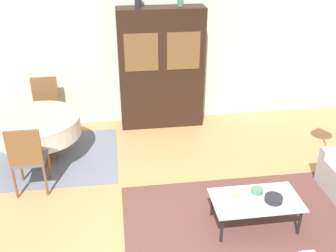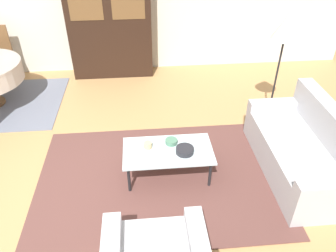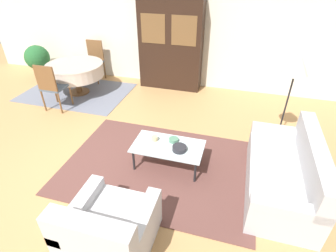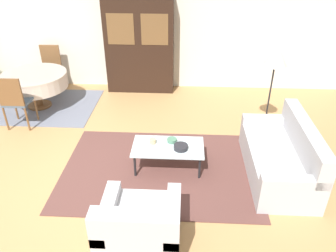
{
  "view_description": "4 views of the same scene",
  "coord_description": "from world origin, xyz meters",
  "px_view_note": "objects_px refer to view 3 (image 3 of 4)",
  "views": [
    {
      "loc": [
        -0.45,
        -3.23,
        3.36
      ],
      "look_at": [
        0.2,
        1.4,
        0.95
      ],
      "focal_mm": 42.0,
      "sensor_mm": 36.0,
      "label": 1
    },
    {
      "loc": [
        0.86,
        -2.62,
        2.89
      ],
      "look_at": [
        1.14,
        0.4,
        0.75
      ],
      "focal_mm": 35.0,
      "sensor_mm": 36.0,
      "label": 2
    },
    {
      "loc": [
        2.02,
        -2.66,
        2.81
      ],
      "look_at": [
        1.14,
        0.4,
        0.75
      ],
      "focal_mm": 28.0,
      "sensor_mm": 36.0,
      "label": 3
    },
    {
      "loc": [
        1.36,
        -3.69,
        3.15
      ],
      "look_at": [
        1.14,
        0.4,
        0.75
      ],
      "focal_mm": 35.0,
      "sensor_mm": 36.0,
      "label": 4
    }
  ],
  "objects_px": {
    "potted_plant": "(37,58)",
    "bowl_small": "(174,140)",
    "dining_chair_far": "(94,58)",
    "coffee_table": "(168,147)",
    "dining_chair_near": "(51,85)",
    "couch": "(285,174)",
    "dining_table": "(75,70)",
    "armchair": "(109,230)",
    "display_cabinet": "(171,44)",
    "cup": "(155,138)",
    "bowl": "(179,148)",
    "floor_lamp": "(296,68)"
  },
  "relations": [
    {
      "from": "armchair",
      "to": "display_cabinet",
      "type": "relative_size",
      "value": 0.42
    },
    {
      "from": "dining_chair_near",
      "to": "couch",
      "type": "bearing_deg",
      "value": -14.25
    },
    {
      "from": "armchair",
      "to": "bowl",
      "type": "distance_m",
      "value": 1.53
    },
    {
      "from": "coffee_table",
      "to": "dining_chair_far",
      "type": "xyz_separation_m",
      "value": [
        -2.83,
        2.84,
        0.22
      ]
    },
    {
      "from": "floor_lamp",
      "to": "bowl",
      "type": "bearing_deg",
      "value": -141.45
    },
    {
      "from": "display_cabinet",
      "to": "dining_table",
      "type": "distance_m",
      "value": 2.33
    },
    {
      "from": "armchair",
      "to": "bowl",
      "type": "relative_size",
      "value": 4.23
    },
    {
      "from": "dining_table",
      "to": "dining_chair_far",
      "type": "xyz_separation_m",
      "value": [
        0.0,
        0.88,
        0.0
      ]
    },
    {
      "from": "armchair",
      "to": "cup",
      "type": "xyz_separation_m",
      "value": [
        -0.0,
        1.6,
        0.13
      ]
    },
    {
      "from": "cup",
      "to": "bowl_small",
      "type": "distance_m",
      "value": 0.3
    },
    {
      "from": "armchair",
      "to": "coffee_table",
      "type": "xyz_separation_m",
      "value": [
        0.24,
        1.53,
        0.06
      ]
    },
    {
      "from": "display_cabinet",
      "to": "dining_chair_far",
      "type": "height_order",
      "value": "display_cabinet"
    },
    {
      "from": "couch",
      "to": "dining_chair_far",
      "type": "relative_size",
      "value": 1.73
    },
    {
      "from": "cup",
      "to": "dining_table",
      "type": "bearing_deg",
      "value": 143.86
    },
    {
      "from": "dining_chair_near",
      "to": "armchair",
      "type": "bearing_deg",
      "value": -45.22
    },
    {
      "from": "dining_chair_far",
      "to": "coffee_table",
      "type": "bearing_deg",
      "value": 134.86
    },
    {
      "from": "coffee_table",
      "to": "bowl",
      "type": "bearing_deg",
      "value": -17.21
    },
    {
      "from": "bowl",
      "to": "potted_plant",
      "type": "xyz_separation_m",
      "value": [
        -4.65,
        2.72,
        0.07
      ]
    },
    {
      "from": "dining_table",
      "to": "armchair",
      "type": "bearing_deg",
      "value": -53.39
    },
    {
      "from": "dining_chair_near",
      "to": "potted_plant",
      "type": "xyz_separation_m",
      "value": [
        -1.63,
        1.57,
        -0.09
      ]
    },
    {
      "from": "potted_plant",
      "to": "cup",
      "type": "bearing_deg",
      "value": -31.49
    },
    {
      "from": "couch",
      "to": "dining_chair_far",
      "type": "xyz_separation_m",
      "value": [
        -4.52,
        2.9,
        0.28
      ]
    },
    {
      "from": "dining_table",
      "to": "bowl_small",
      "type": "xyz_separation_m",
      "value": [
        2.89,
        -1.83,
        -0.16
      ]
    },
    {
      "from": "coffee_table",
      "to": "floor_lamp",
      "type": "xyz_separation_m",
      "value": [
        1.7,
        1.14,
        1.03
      ]
    },
    {
      "from": "couch",
      "to": "bowl_small",
      "type": "xyz_separation_m",
      "value": [
        -1.64,
        0.19,
        0.12
      ]
    },
    {
      "from": "potted_plant",
      "to": "dining_chair_far",
      "type": "bearing_deg",
      "value": 6.56
    },
    {
      "from": "armchair",
      "to": "floor_lamp",
      "type": "xyz_separation_m",
      "value": [
        1.93,
        2.67,
        1.09
      ]
    },
    {
      "from": "armchair",
      "to": "bowl",
      "type": "xyz_separation_m",
      "value": [
        0.43,
        1.47,
        0.13
      ]
    },
    {
      "from": "couch",
      "to": "floor_lamp",
      "type": "xyz_separation_m",
      "value": [
        0.01,
        1.2,
        1.08
      ]
    },
    {
      "from": "floor_lamp",
      "to": "potted_plant",
      "type": "height_order",
      "value": "floor_lamp"
    },
    {
      "from": "armchair",
      "to": "dining_chair_near",
      "type": "distance_m",
      "value": 3.7
    },
    {
      "from": "display_cabinet",
      "to": "coffee_table",
      "type": "bearing_deg",
      "value": -75.17
    },
    {
      "from": "coffee_table",
      "to": "potted_plant",
      "type": "distance_m",
      "value": 5.19
    },
    {
      "from": "couch",
      "to": "display_cabinet",
      "type": "distance_m",
      "value": 3.99
    },
    {
      "from": "bowl_small",
      "to": "potted_plant",
      "type": "bearing_deg",
      "value": 150.76
    },
    {
      "from": "coffee_table",
      "to": "bowl",
      "type": "distance_m",
      "value": 0.21
    },
    {
      "from": "couch",
      "to": "bowl_small",
      "type": "height_order",
      "value": "couch"
    },
    {
      "from": "dining_chair_far",
      "to": "potted_plant",
      "type": "height_order",
      "value": "dining_chair_far"
    },
    {
      "from": "floor_lamp",
      "to": "bowl",
      "type": "xyz_separation_m",
      "value": [
        -1.5,
        -1.2,
        -0.96
      ]
    },
    {
      "from": "armchair",
      "to": "potted_plant",
      "type": "bearing_deg",
      "value": 135.26
    },
    {
      "from": "dining_table",
      "to": "dining_chair_near",
      "type": "distance_m",
      "value": 0.88
    },
    {
      "from": "cup",
      "to": "display_cabinet",
      "type": "bearing_deg",
      "value": 100.74
    },
    {
      "from": "bowl",
      "to": "bowl_small",
      "type": "height_order",
      "value": "bowl"
    },
    {
      "from": "potted_plant",
      "to": "bowl_small",
      "type": "bearing_deg",
      "value": -29.24
    },
    {
      "from": "coffee_table",
      "to": "dining_table",
      "type": "distance_m",
      "value": 3.45
    },
    {
      "from": "dining_table",
      "to": "potted_plant",
      "type": "xyz_separation_m",
      "value": [
        -1.63,
        0.69,
        -0.09
      ]
    },
    {
      "from": "coffee_table",
      "to": "dining_table",
      "type": "bearing_deg",
      "value": 145.21
    },
    {
      "from": "couch",
      "to": "armchair",
      "type": "relative_size",
      "value": 1.94
    },
    {
      "from": "display_cabinet",
      "to": "cup",
      "type": "xyz_separation_m",
      "value": [
        0.55,
        -2.9,
        -0.64
      ]
    },
    {
      "from": "dining_chair_far",
      "to": "bowl",
      "type": "xyz_separation_m",
      "value": [
        3.03,
        -2.9,
        -0.16
      ]
    }
  ]
}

